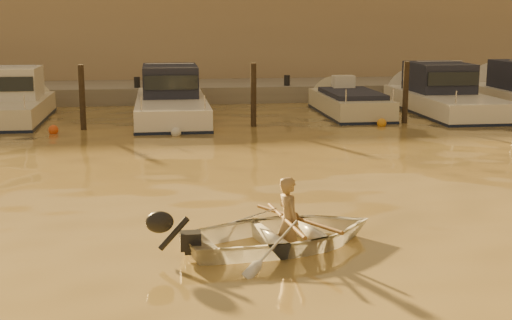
{
  "coord_description": "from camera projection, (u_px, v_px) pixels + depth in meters",
  "views": [
    {
      "loc": [
        -3.19,
        -8.46,
        3.53
      ],
      "look_at": [
        -1.35,
        4.89,
        0.75
      ],
      "focal_mm": 50.0,
      "sensor_mm": 36.0,
      "label": 1
    }
  ],
  "objects": [
    {
      "name": "oar_starboard",
      "position": [
        286.0,
        220.0,
        10.93
      ],
      "size": [
        0.24,
        2.1,
        0.13
      ],
      "primitive_type": "cylinder",
      "rotation": [
        1.54,
        0.0,
        0.08
      ],
      "color": "brown",
      "rests_on": "dinghy"
    },
    {
      "name": "quay",
      "position": [
        234.0,
        95.0,
        30.17
      ],
      "size": [
        52.0,
        4.0,
        1.0
      ],
      "primitive_type": "cube",
      "color": "gray",
      "rests_on": "ground_plane"
    },
    {
      "name": "person",
      "position": [
        289.0,
        221.0,
        10.96
      ],
      "size": [
        0.45,
        0.58,
        1.39
      ],
      "primitive_type": "imported",
      "rotation": [
        0.0,
        0.0,
        1.83
      ],
      "color": "#96754B",
      "rests_on": "dinghy"
    },
    {
      "name": "piling_1",
      "position": [
        82.0,
        101.0,
        21.81
      ],
      "size": [
        0.18,
        0.18,
        2.2
      ],
      "primitive_type": "cylinder",
      "color": "#2D2319",
      "rests_on": "ground_plane"
    },
    {
      "name": "oar_port",
      "position": [
        297.0,
        218.0,
        11.01
      ],
      "size": [
        1.0,
        1.9,
        0.13
      ],
      "primitive_type": "cylinder",
      "rotation": [
        1.54,
        0.0,
        0.47
      ],
      "color": "brown",
      "rests_on": "dinghy"
    },
    {
      "name": "fender_e",
      "position": [
        490.0,
        122.0,
        22.86
      ],
      "size": [
        0.3,
        0.3,
        0.3
      ],
      "primitive_type": "sphere",
      "color": "silver",
      "rests_on": "ground_plane"
    },
    {
      "name": "fender_d",
      "position": [
        382.0,
        123.0,
        22.68
      ],
      "size": [
        0.3,
        0.3,
        0.3
      ],
      "primitive_type": "sphere",
      "color": "orange",
      "rests_on": "ground_plane"
    },
    {
      "name": "piling_2",
      "position": [
        254.0,
        98.0,
        22.52
      ],
      "size": [
        0.18,
        0.18,
        2.2
      ],
      "primitive_type": "cylinder",
      "color": "#2D2319",
      "rests_on": "ground_plane"
    },
    {
      "name": "waterfront_building",
      "position": [
        222.0,
        37.0,
        35.05
      ],
      "size": [
        46.0,
        7.0,
        4.8
      ],
      "primitive_type": "cube",
      "color": "#9E8466",
      "rests_on": "quay"
    },
    {
      "name": "fender_b",
      "position": [
        53.0,
        130.0,
        21.35
      ],
      "size": [
        0.3,
        0.3,
        0.3
      ],
      "primitive_type": "sphere",
      "color": "#D94E19",
      "rests_on": "ground_plane"
    },
    {
      "name": "moored_boat_3",
      "position": [
        350.0,
        108.0,
        25.29
      ],
      "size": [
        1.95,
        5.68,
        0.95
      ],
      "primitive_type": null,
      "color": "beige",
      "rests_on": "ground_plane"
    },
    {
      "name": "moored_boat_4",
      "position": [
        445.0,
        95.0,
        25.69
      ],
      "size": [
        2.45,
        7.47,
        1.75
      ],
      "primitive_type": null,
      "color": "white",
      "rests_on": "ground_plane"
    },
    {
      "name": "moored_boat_2",
      "position": [
        171.0,
        100.0,
        24.37
      ],
      "size": [
        2.33,
        7.8,
        1.75
      ],
      "primitive_type": null,
      "color": "white",
      "rests_on": "ground_plane"
    },
    {
      "name": "outboard_motor",
      "position": [
        189.0,
        241.0,
        10.37
      ],
      "size": [
        0.97,
        0.62,
        0.7
      ],
      "primitive_type": null,
      "rotation": [
        0.0,
        0.0,
        0.26
      ],
      "color": "black",
      "rests_on": "dinghy"
    },
    {
      "name": "dinghy",
      "position": [
        283.0,
        234.0,
        10.96
      ],
      "size": [
        3.56,
        2.93,
        0.64
      ],
      "primitive_type": "imported",
      "rotation": [
        0.0,
        0.0,
        1.83
      ],
      "color": "white",
      "rests_on": "ground_plane"
    },
    {
      "name": "piling_3",
      "position": [
        405.0,
        96.0,
        23.19
      ],
      "size": [
        0.18,
        0.18,
        2.2
      ],
      "primitive_type": "cylinder",
      "color": "#2D2319",
      "rests_on": "ground_plane"
    },
    {
      "name": "ground_plane",
      "position": [
        408.0,
        288.0,
        9.34
      ],
      "size": [
        160.0,
        160.0,
        0.0
      ],
      "primitive_type": "plane",
      "color": "olive",
      "rests_on": "ground"
    },
    {
      "name": "fender_c",
      "position": [
        176.0,
        132.0,
        20.89
      ],
      "size": [
        0.3,
        0.3,
        0.3
      ],
      "primitive_type": "sphere",
      "color": "silver",
      "rests_on": "ground_plane"
    },
    {
      "name": "moored_boat_1",
      "position": [
        13.0,
        102.0,
        23.67
      ],
      "size": [
        2.0,
        6.04,
        1.75
      ],
      "primitive_type": null,
      "color": "beige",
      "rests_on": "ground_plane"
    }
  ]
}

